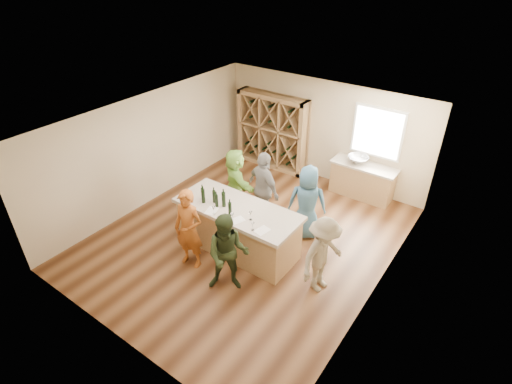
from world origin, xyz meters
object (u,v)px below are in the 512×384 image
Objects in this scene: person_near_right at (228,254)px; person_far_mid at (264,189)px; tasting_counter_base at (238,230)px; person_near_left at (189,229)px; wine_bottle_a at (203,194)px; wine_bottle_f at (230,209)px; wine_bottle_d at (217,201)px; person_server at (323,255)px; wine_bottle_b at (203,196)px; person_far_right at (307,203)px; person_far_left at (236,180)px; sink at (358,160)px; wine_bottle_c at (214,197)px; wine_bottle_e at (224,199)px; wine_rack at (272,131)px.

person_near_right is 0.91× the size of person_far_mid.
tasting_counter_base is 1.48× the size of person_near_left.
wine_bottle_a is 0.86m from wine_bottle_f.
wine_bottle_d is 0.17× the size of person_near_right.
person_far_mid is at bearing 73.37° from person_server.
person_far_right is at bearing 42.91° from wine_bottle_b.
person_near_left is at bearing 136.78° from person_far_left.
person_far_mid is (0.25, 1.37, -0.30)m from wine_bottle_d.
person_near_right is 1.03× the size of person_server.
sink is 1.81× the size of wine_bottle_f.
wine_bottle_f is (-1.08, -3.93, 0.22)m from sink.
wine_bottle_a is at bearing 132.36° from person_far_left.
wine_bottle_c is at bearing 19.07° from person_far_right.
wine_bottle_d is at bearing 147.38° from person_far_left.
wine_bottle_f reaches higher than wine_bottle_d.
person_near_left is 0.92m from wine_bottle_f.
person_far_right reaches higher than wine_bottle_f.
wine_bottle_b is 0.46m from wine_bottle_e.
sink is 3.77m from person_server.
person_server is 0.92× the size of person_far_right.
wine_bottle_c is 0.18× the size of person_server.
person_near_left is (-0.12, -0.74, -0.34)m from wine_bottle_d.
person_far_mid is (0.14, 1.27, -0.33)m from wine_bottle_e.
wine_bottle_e is at bearing 104.46° from person_far_mid.
wine_bottle_e is at bearing 0.95° from wine_bottle_c.
wine_bottle_b is 1.56m from person_far_mid.
person_near_right is at bearing -61.04° from tasting_counter_base.
person_server reaches higher than tasting_counter_base.
person_near_left is (0.30, -0.78, -0.34)m from wine_bottle_a.
person_far_right is (0.96, 1.28, 0.38)m from tasting_counter_base.
wine_bottle_b is at bearing 18.40° from person_far_right.
tasting_counter_base is 1.05m from wine_bottle_b.
wine_bottle_b is 0.19× the size of person_near_right.
person_server reaches higher than wine_bottle_d.
tasting_counter_base is 1.55× the size of person_near_right.
tasting_counter_base is at bearing 12.12° from wine_bottle_a.
wine_bottle_b is at bearing 88.41° from person_far_mid.
wine_bottle_b reaches higher than wine_bottle_a.
person_near_left reaches higher than person_near_right.
wine_rack reaches higher than person_far_left.
wine_bottle_d is (0.42, -0.04, 0.00)m from wine_bottle_a.
wine_rack is 5.21m from person_near_right.
person_server reaches higher than wine_bottle_a.
person_far_mid is at bearing 72.73° from wine_bottle_c.
person_near_left is at bearing -77.02° from wine_rack.
wine_rack is at bearing 112.06° from wine_bottle_f.
sink is at bearing 63.17° from wine_bottle_a.
tasting_counter_base is at bearing 23.78° from wine_bottle_e.
wine_bottle_c is (0.18, 0.14, -0.02)m from wine_bottle_b.
person_server is at bearing -46.00° from wine_rack.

